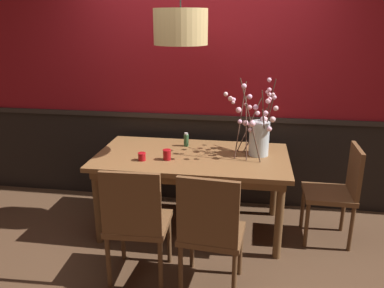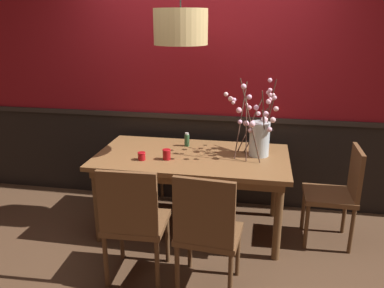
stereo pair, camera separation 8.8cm
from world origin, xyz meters
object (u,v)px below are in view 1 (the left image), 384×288
dining_table (192,163)px  chair_far_side_left (178,147)px  condiment_bottle (186,140)px  candle_holder_nearer_center (142,156)px  candle_holder_nearer_edge (167,155)px  pendant_lamp (181,27)px  chair_near_side_right (210,229)px  vase_with_blossoms (258,134)px  chair_head_east_end (338,189)px  chair_near_side_left (136,220)px

dining_table → chair_far_side_left: 0.96m
condiment_bottle → candle_holder_nearer_center: bearing=-124.9°
condiment_bottle → candle_holder_nearer_edge: bearing=-104.2°
pendant_lamp → chair_near_side_right: bearing=-67.5°
chair_near_side_right → chair_far_side_left: chair_near_side_right is taller
chair_far_side_left → condiment_bottle: chair_far_side_left is taller
candle_holder_nearer_center → candle_holder_nearer_edge: bearing=13.0°
vase_with_blossoms → candle_holder_nearer_center: (-1.02, -0.32, -0.16)m
vase_with_blossoms → candle_holder_nearer_center: bearing=-162.7°
chair_head_east_end → candle_holder_nearer_center: size_ratio=12.54×
chair_near_side_left → pendant_lamp: pendant_lamp is taller
vase_with_blossoms → condiment_bottle: size_ratio=5.30×
chair_far_side_left → condiment_bottle: size_ratio=6.84×
chair_near_side_right → vase_with_blossoms: bearing=72.0°
vase_with_blossoms → candle_holder_nearer_edge: size_ratio=7.54×
vase_with_blossoms → condiment_bottle: (-0.70, 0.15, -0.13)m
chair_far_side_left → vase_with_blossoms: bearing=-40.7°
chair_far_side_left → vase_with_blossoms: vase_with_blossoms is taller
dining_table → candle_holder_nearer_center: size_ratio=24.43×
chair_head_east_end → chair_near_side_left: bearing=-151.9°
dining_table → chair_near_side_right: size_ratio=1.85×
chair_head_east_end → vase_with_blossoms: 0.86m
chair_head_east_end → chair_far_side_left: (-1.64, 0.90, 0.01)m
chair_head_east_end → candle_holder_nearer_center: (-1.75, -0.20, 0.28)m
candle_holder_nearer_center → pendant_lamp: 1.17m
chair_head_east_end → candle_holder_nearer_center: bearing=-173.5°
condiment_bottle → pendant_lamp: bearing=-89.0°
chair_near_side_right → candle_holder_nearer_edge: size_ratio=10.06×
chair_head_east_end → chair_near_side_right: (-1.06, -0.89, 0.02)m
dining_table → chair_near_side_right: (0.27, -0.90, -0.15)m
chair_head_east_end → chair_far_side_left: size_ratio=0.98×
chair_far_side_left → candle_holder_nearer_edge: chair_far_side_left is taller
chair_head_east_end → chair_far_side_left: chair_far_side_left is taller
condiment_bottle → chair_near_side_left: bearing=-99.6°
chair_near_side_left → candle_holder_nearer_center: (-0.13, 0.66, 0.26)m
dining_table → candle_holder_nearer_center: (-0.42, -0.21, 0.12)m
chair_head_east_end → candle_holder_nearer_edge: (-1.53, -0.15, 0.30)m
chair_near_side_left → condiment_bottle: size_ratio=7.11×
chair_far_side_left → condiment_bottle: (0.21, -0.64, 0.30)m
chair_head_east_end → chair_near_side_right: bearing=-139.8°
chair_far_side_left → candle_holder_nearer_edge: size_ratio=9.73×
candle_holder_nearer_center → condiment_bottle: bearing=55.1°
dining_table → chair_near_side_right: bearing=-73.2°
dining_table → chair_head_east_end: size_ratio=1.95×
candle_holder_nearer_center → pendant_lamp: size_ratio=0.06×
condiment_bottle → chair_far_side_left: bearing=108.4°
dining_table → condiment_bottle: size_ratio=13.08×
chair_head_east_end → vase_with_blossoms: size_ratio=1.27×
chair_near_side_left → candle_holder_nearer_edge: bearing=83.1°
vase_with_blossoms → candle_holder_nearer_edge: 0.86m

